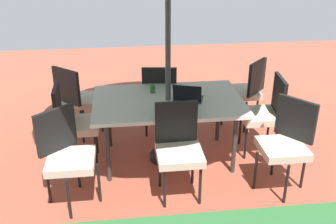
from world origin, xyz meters
TOP-DOWN VIEW (x-y plane):
  - ground_plane at (0.00, 0.00)m, footprint 10.00×10.00m
  - dining_table at (0.00, 0.00)m, footprint 1.70×1.07m
  - chair_northeast at (1.09, 0.68)m, footprint 0.58×0.59m
  - chair_southwest at (-1.16, -0.76)m, footprint 0.59×0.59m
  - chair_north at (-0.03, 0.68)m, footprint 0.46×0.47m
  - chair_west at (-1.18, -0.03)m, footprint 0.48×0.47m
  - chair_northwest at (-1.15, 0.71)m, footprint 0.58×0.58m
  - chair_southeast at (1.11, -0.74)m, footprint 0.59×0.59m
  - chair_south at (0.03, -0.69)m, footprint 0.48×0.49m
  - chair_east at (1.10, -0.04)m, footprint 0.47×0.46m
  - laptop at (-0.22, 0.05)m, footprint 0.38×0.33m
  - cup at (0.16, -0.23)m, footprint 0.06×0.06m

SIDE VIEW (x-z plane):
  - ground_plane at x=0.00m, z-range -0.02..0.00m
  - chair_northeast at x=1.09m, z-range 0.06..1.04m
  - chair_southwest at x=-1.16m, z-range 0.06..1.04m
  - chair_north at x=-0.03m, z-range 0.06..1.04m
  - chair_west at x=-1.18m, z-range 0.06..1.04m
  - chair_northwest at x=-1.15m, z-range 0.06..1.04m
  - chair_southeast at x=1.11m, z-range 0.06..1.04m
  - chair_south at x=0.03m, z-range 0.06..1.04m
  - chair_east at x=1.10m, z-range 0.06..1.04m
  - dining_table at x=0.00m, z-range 0.33..1.11m
  - laptop at x=-0.22m, z-range 0.72..0.93m
  - cup at x=0.16m, z-range 0.78..0.87m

